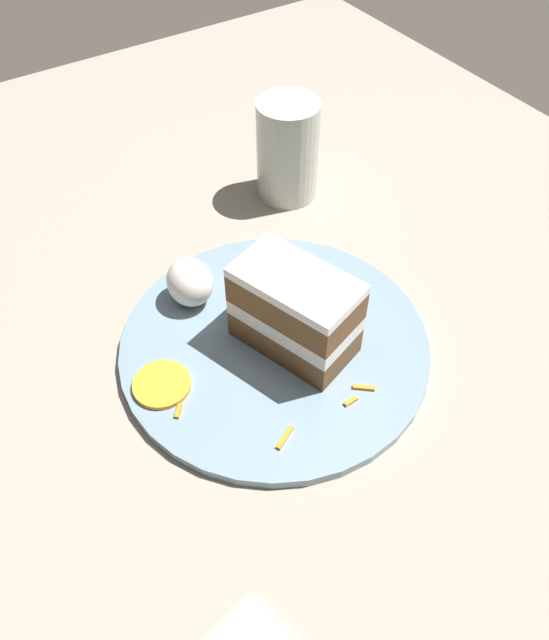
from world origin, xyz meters
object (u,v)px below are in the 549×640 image
(cream_dollop, at_px, (190,282))
(orange_garnish, at_px, (162,384))
(cake_slice, at_px, (295,311))
(drinking_glass, at_px, (288,156))
(plate, at_px, (274,344))

(cream_dollop, distance_m, orange_garnish, 0.11)
(cake_slice, distance_m, cream_dollop, 0.12)
(cream_dollop, bearing_deg, drinking_glass, -60.36)
(plate, height_order, drinking_glass, drinking_glass)
(plate, xyz_separation_m, orange_garnish, (0.01, 0.11, 0.01))
(orange_garnish, distance_m, drinking_glass, 0.32)
(plate, relative_size, cream_dollop, 5.90)
(cream_dollop, distance_m, drinking_glass, 0.21)
(cream_dollop, relative_size, drinking_glass, 0.42)
(drinking_glass, bearing_deg, cake_slice, 147.70)
(orange_garnish, bearing_deg, cream_dollop, -42.41)
(cream_dollop, xyz_separation_m, orange_garnish, (-0.08, 0.07, -0.02))
(plate, height_order, orange_garnish, orange_garnish)
(plate, bearing_deg, cake_slice, -125.76)
(cake_slice, relative_size, drinking_glass, 1.05)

